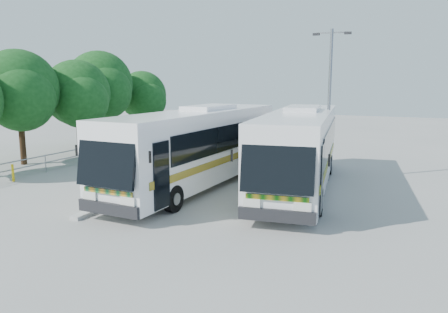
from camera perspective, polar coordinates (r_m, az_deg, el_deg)
The scene contains 11 objects.
ground at distance 20.51m, azimuth -2.61°, elevation -4.46°, with size 100.00×100.00×0.00m, color #9F9F9A.
kerb_divider at distance 23.28m, azimuth -5.39°, elevation -2.58°, with size 0.40×16.00×0.15m, color #B2B2AD.
railing at distance 29.22m, azimuth -16.61°, elevation 0.90°, with size 0.06×22.00×1.00m.
tree_far_b at distance 29.09m, azimuth -25.18°, elevation 7.93°, with size 5.33×5.03×6.96m.
tree_far_c at distance 31.15m, azimuth -18.55°, elevation 7.84°, with size 4.97×4.69×6.49m.
tree_far_d at distance 34.70m, azimuth -15.85°, elevation 9.04°, with size 5.62×5.30×7.33m.
tree_far_e at distance 37.86m, azimuth -10.54°, elevation 7.87°, with size 4.54×4.28×5.92m.
coach_main at distance 20.99m, azimuth -3.36°, elevation 1.46°, with size 3.12×13.28×3.67m.
coach_adjacent at distance 20.83m, azimuth 9.84°, elevation 1.23°, with size 4.54×13.36×3.64m.
lamppost at distance 22.60m, azimuth 13.58°, elevation 7.33°, with size 1.85×0.24×7.58m.
bollard at distance 24.67m, azimuth -25.86°, elevation -1.94°, with size 0.13×0.13×0.90m, color gold.
Camera 1 is at (9.13, -17.66, 5.04)m, focal length 35.00 mm.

